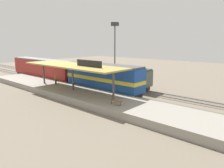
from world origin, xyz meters
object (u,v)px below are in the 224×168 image
(platform_bench, at_px, (116,101))
(passenger_carriage_single, at_px, (43,69))
(locomotive, at_px, (103,78))
(light_mast, at_px, (115,40))
(freight_car, at_px, (119,76))
(person_walking, at_px, (56,79))
(person_waiting, at_px, (73,81))

(platform_bench, distance_m, passenger_carriage_single, 26.56)
(locomotive, bearing_deg, light_mast, 27.78)
(freight_car, relative_size, person_walking, 7.02)
(platform_bench, distance_m, light_mast, 19.58)
(locomotive, height_order, light_mast, light_mast)
(freight_car, xyz_separation_m, person_walking, (-8.41, 7.14, -0.12))
(passenger_carriage_single, xyz_separation_m, light_mast, (7.80, -13.89, 6.08))
(freight_car, bearing_deg, platform_bench, -142.39)
(passenger_carriage_single, height_order, person_waiting, passenger_carriage_single)
(locomotive, bearing_deg, platform_bench, -127.39)
(light_mast, xyz_separation_m, person_waiting, (-11.08, -0.73, -6.54))
(platform_bench, relative_size, freight_car, 0.14)
(passenger_carriage_single, xyz_separation_m, person_walking, (-3.81, -10.54, -0.46))
(locomotive, height_order, passenger_carriage_single, locomotive)
(light_mast, height_order, person_waiting, light_mast)
(locomotive, distance_m, person_waiting, 4.75)
(locomotive, relative_size, passenger_carriage_single, 0.72)
(person_waiting, bearing_deg, freight_car, -21.26)
(platform_bench, bearing_deg, freight_car, 37.61)
(person_walking, bearing_deg, light_mast, -16.09)
(light_mast, xyz_separation_m, person_walking, (-11.61, 3.35, -6.54))
(passenger_carriage_single, relative_size, person_waiting, 11.70)
(person_waiting, distance_m, person_walking, 4.11)
(light_mast, relative_size, person_walking, 6.84)
(locomotive, bearing_deg, passenger_carriage_single, 90.00)
(passenger_carriage_single, height_order, person_walking, passenger_carriage_single)
(platform_bench, bearing_deg, locomotive, 52.61)
(light_mast, bearing_deg, locomotive, -152.22)
(locomotive, distance_m, person_walking, 8.39)
(person_walking, bearing_deg, platform_bench, -98.15)
(person_waiting, height_order, person_walking, same)
(platform_bench, bearing_deg, light_mast, 40.91)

